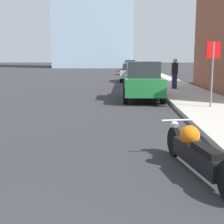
# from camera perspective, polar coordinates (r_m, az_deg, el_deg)

# --- Properties ---
(sidewalk) EXTENTS (2.84, 240.00, 0.15)m
(sidewalk) POSITION_cam_1_polar(r_m,az_deg,el_deg) (40.84, 7.14, 6.93)
(sidewalk) COLOR #B2ADA3
(sidewalk) RESTS_ON ground_plane
(motorcycle) EXTENTS (0.82, 2.64, 0.78)m
(motorcycle) POSITION_cam_1_polar(r_m,az_deg,el_deg) (5.46, 15.05, -7.06)
(motorcycle) COLOR black
(motorcycle) RESTS_ON ground_plane
(parked_car_green) EXTENTS (1.86, 4.23, 1.82)m
(parked_car_green) POSITION_cam_1_polar(r_m,az_deg,el_deg) (14.82, 5.63, 5.63)
(parked_car_green) COLOR #1E6B33
(parked_car_green) RESTS_ON ground_plane
(parked_car_silver) EXTENTS (2.16, 4.43, 1.56)m
(parked_car_silver) POSITION_cam_1_polar(r_m,az_deg,el_deg) (27.63, 3.74, 7.26)
(parked_car_silver) COLOR #BCBCC1
(parked_car_silver) RESTS_ON ground_plane
(parked_car_blue) EXTENTS (2.26, 4.10, 1.56)m
(parked_car_blue) POSITION_cam_1_polar(r_m,az_deg,el_deg) (39.42, 3.53, 7.95)
(parked_car_blue) COLOR #1E3899
(parked_car_blue) RESTS_ON ground_plane
(parked_car_yellow) EXTENTS (2.04, 4.57, 1.83)m
(parked_car_yellow) POSITION_cam_1_polar(r_m,az_deg,el_deg) (50.42, 3.30, 8.41)
(parked_car_yellow) COLOR gold
(parked_car_yellow) RESTS_ON ground_plane
(parked_car_red) EXTENTS (2.22, 3.99, 1.72)m
(parked_car_red) POSITION_cam_1_polar(r_m,az_deg,el_deg) (61.27, 3.12, 8.58)
(parked_car_red) COLOR red
(parked_car_red) RESTS_ON ground_plane
(stop_sign) EXTENTS (0.57, 0.26, 2.40)m
(stop_sign) POSITION_cam_1_polar(r_m,az_deg,el_deg) (12.13, 17.93, 8.52)
(stop_sign) COLOR slate
(stop_sign) RESTS_ON sidewalk
(pedestrian) EXTENTS (0.36, 0.25, 1.82)m
(pedestrian) POSITION_cam_1_polar(r_m,az_deg,el_deg) (19.40, 11.39, 7.00)
(pedestrian) COLOR #1E2347
(pedestrian) RESTS_ON sidewalk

